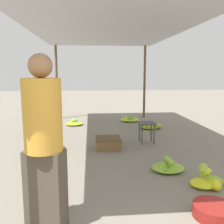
% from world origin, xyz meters
% --- Properties ---
extents(canopy_post_back_left, '(0.08, 0.08, 2.46)m').
position_xyz_m(canopy_post_back_left, '(-1.49, 6.85, 1.23)').
color(canopy_post_back_left, brown).
rests_on(canopy_post_back_left, ground).
extents(canopy_post_back_right, '(0.08, 0.08, 2.46)m').
position_xyz_m(canopy_post_back_right, '(1.49, 6.85, 1.23)').
color(canopy_post_back_right, brown).
rests_on(canopy_post_back_right, ground).
extents(canopy_tarp, '(3.39, 6.95, 0.04)m').
position_xyz_m(canopy_tarp, '(0.00, 3.57, 2.48)').
color(canopy_tarp, '#B2B2B7').
rests_on(canopy_tarp, canopy_post_front_left).
extents(vendor_foreground, '(0.47, 0.47, 1.74)m').
position_xyz_m(vendor_foreground, '(-0.84, 0.70, 0.90)').
color(vendor_foreground, '#4C4238').
rests_on(vendor_foreground, ground).
extents(stool, '(0.34, 0.34, 0.47)m').
position_xyz_m(stool, '(0.86, 3.65, 0.37)').
color(stool, '#4C4C4C').
rests_on(stool, ground).
extents(basin_black, '(0.46, 0.46, 0.14)m').
position_xyz_m(basin_black, '(0.94, 0.72, 0.07)').
color(basin_black, maroon).
rests_on(basin_black, ground).
extents(banana_pile_left_0, '(0.51, 0.53, 0.21)m').
position_xyz_m(banana_pile_left_0, '(-0.87, 5.69, 0.07)').
color(banana_pile_left_0, '#B1CB2C').
rests_on(banana_pile_left_0, ground).
extents(banana_pile_left_1, '(0.56, 0.41, 0.29)m').
position_xyz_m(banana_pile_left_1, '(-1.17, 3.32, 0.10)').
color(banana_pile_left_1, '#C1D12A').
rests_on(banana_pile_left_1, ground).
extents(banana_pile_right_0, '(0.52, 0.46, 0.24)m').
position_xyz_m(banana_pile_right_0, '(0.83, 2.02, 0.07)').
color(banana_pile_right_0, '#88BB34').
rests_on(banana_pile_right_0, ground).
extents(banana_pile_right_1, '(0.60, 0.68, 0.18)m').
position_xyz_m(banana_pile_right_1, '(0.87, 6.16, 0.06)').
color(banana_pile_right_1, '#91BE32').
rests_on(banana_pile_right_1, ground).
extents(banana_pile_right_2, '(0.65, 0.55, 0.20)m').
position_xyz_m(banana_pile_right_2, '(1.29, 5.04, 0.07)').
color(banana_pile_right_2, yellow).
rests_on(banana_pile_right_2, ground).
extents(banana_pile_right_3, '(0.45, 0.47, 0.32)m').
position_xyz_m(banana_pile_right_3, '(1.20, 1.42, 0.10)').
color(banana_pile_right_3, '#8FBE32').
rests_on(banana_pile_right_3, ground).
extents(crate_near, '(0.51, 0.51, 0.22)m').
position_xyz_m(crate_near, '(-0.03, 3.32, 0.11)').
color(crate_near, brown).
rests_on(crate_near, ground).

